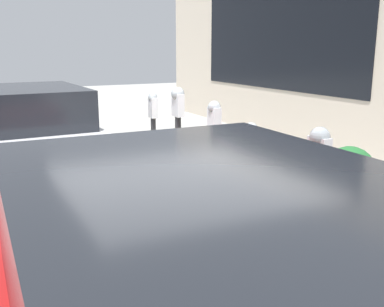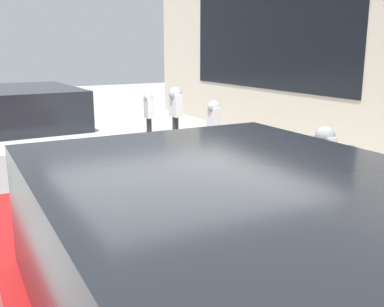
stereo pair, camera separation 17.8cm
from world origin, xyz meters
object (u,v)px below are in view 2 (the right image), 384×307
object	(u,v)px
parking_meter_second	(252,159)
parking_meter_farthest	(149,129)
parked_car_middle	(21,134)
parking_meter_middle	(213,147)
parking_meter_nearest	(322,177)
planter_box	(344,194)
parking_meter_fourth	(176,127)

from	to	relation	value
parking_meter_second	parking_meter_farthest	bearing A→B (deg)	0.51
parking_meter_farthest	parked_car_middle	size ratio (longest dim) A/B	0.35
parking_meter_middle	parking_meter_nearest	bearing A→B (deg)	179.68
parking_meter_farthest	parked_car_middle	bearing A→B (deg)	47.63
parking_meter_nearest	planter_box	size ratio (longest dim) A/B	1.30
parking_meter_nearest	parking_meter_second	distance (m)	0.88
parking_meter_farthest	parked_car_middle	world-z (taller)	parked_car_middle
parking_meter_nearest	parked_car_middle	size ratio (longest dim) A/B	0.36
parking_meter_fourth	parking_meter_second	bearing A→B (deg)	-179.75
parking_meter_fourth	parked_car_middle	distance (m)	2.66
parking_meter_nearest	parking_meter_middle	world-z (taller)	parking_meter_middle
parking_meter_nearest	parking_meter_fourth	bearing A→B (deg)	0.79
parking_meter_second	parked_car_middle	distance (m)	4.05
parking_meter_nearest	planter_box	distance (m)	1.90
parking_meter_fourth	planter_box	bearing A→B (deg)	-134.10
parking_meter_middle	planter_box	size ratio (longest dim) A/B	1.32
parked_car_middle	parking_meter_middle	bearing A→B (deg)	-153.74
parking_meter_nearest	parking_meter_farthest	size ratio (longest dim) A/B	1.02
planter_box	parked_car_middle	world-z (taller)	parked_car_middle
parking_meter_nearest	planter_box	bearing A→B (deg)	-54.71
parking_meter_farthest	planter_box	distance (m)	2.74
parked_car_middle	planter_box	bearing A→B (deg)	-141.55
parking_meter_middle	parking_meter_fourth	size ratio (longest dim) A/B	0.95
parking_meter_fourth	parking_meter_nearest	bearing A→B (deg)	-179.21
parking_meter_middle	parking_meter_fourth	world-z (taller)	parking_meter_fourth
parking_meter_farthest	planter_box	bearing A→B (deg)	-146.00
parking_meter_nearest	parking_meter_second	world-z (taller)	parking_meter_nearest
parking_meter_nearest	parking_meter_farthest	bearing A→B (deg)	0.85
parking_meter_fourth	planter_box	size ratio (longest dim) A/B	1.40
parking_meter_middle	planter_box	world-z (taller)	parking_meter_middle
parking_meter_fourth	planter_box	xyz separation A→B (m)	(-1.44, -1.49, -0.70)
parking_meter_second	parking_meter_fourth	distance (m)	1.59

